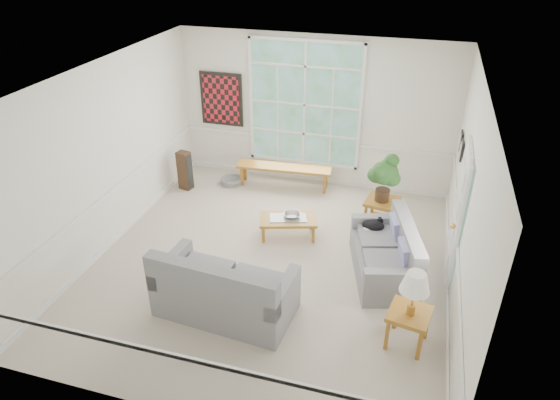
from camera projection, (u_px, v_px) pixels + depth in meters
The scene contains 24 objects.
floor at pixel (271, 262), 8.05m from camera, with size 5.50×6.00×0.01m, color #BCAF9F.
ceiling at pixel (268, 77), 6.56m from camera, with size 5.50×6.00×0.02m, color white.
wall_back at pixel (315, 112), 9.81m from camera, with size 5.50×0.02×3.00m, color white.
wall_front at pixel (177, 315), 4.80m from camera, with size 5.50×0.02×3.00m, color white.
wall_left at pixel (106, 157), 7.97m from camera, with size 0.02×6.00×3.00m, color white.
wall_right at pixel (467, 205), 6.64m from camera, with size 0.02×6.00×3.00m, color white.
window_back at pixel (305, 105), 9.75m from camera, with size 2.30×0.08×2.40m, color white.
entry_door at pixel (457, 211), 7.37m from camera, with size 0.08×0.90×2.10m, color white.
door_sidelight at pixel (459, 228), 6.79m from camera, with size 0.08×0.26×1.90m, color white.
wall_art at pixel (221, 99), 10.19m from camera, with size 0.90×0.06×1.10m, color maroon.
wall_frame_near at pixel (461, 150), 8.08m from camera, with size 0.04×0.26×0.32m, color black.
wall_frame_far at pixel (460, 141), 8.42m from camera, with size 0.04×0.26×0.32m, color black.
loveseat_right at pixel (385, 250), 7.56m from camera, with size 0.84×1.62×0.88m, color gray.
loveseat_front at pixel (225, 282), 6.80m from camera, with size 1.86×0.96×1.01m, color gray.
coffee_table at pixel (288, 227), 8.61m from camera, with size 0.97×0.53×0.36m, color #9F6821.
pewter_bowl at pixel (292, 215), 8.53m from camera, with size 0.34×0.34×0.08m, color gray.
window_bench at pixel (284, 177), 10.19m from camera, with size 1.92×0.37×0.45m, color #9F6821.
end_table at pixel (381, 214), 8.82m from camera, with size 0.55×0.55×0.55m, color #9F6821.
houseplant at pixel (384, 178), 8.46m from camera, with size 0.50×0.50×0.86m, color #285522, non-canonical shape.
side_table at pixel (407, 328), 6.38m from camera, with size 0.51×0.51×0.52m, color #9F6821.
table_lamp at pixel (414, 294), 6.07m from camera, with size 0.37×0.37×0.63m, color silver, non-canonical shape.
pet_bed at pixel (232, 181), 10.37m from camera, with size 0.46×0.46×0.14m, color gray.
floor_speaker at pixel (185, 170), 10.04m from camera, with size 0.25×0.20×0.80m, color #3A2617.
cat at pixel (373, 225), 8.01m from camera, with size 0.36×0.25×0.17m, color black.
Camera 1 is at (1.96, -6.21, 4.83)m, focal length 32.00 mm.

